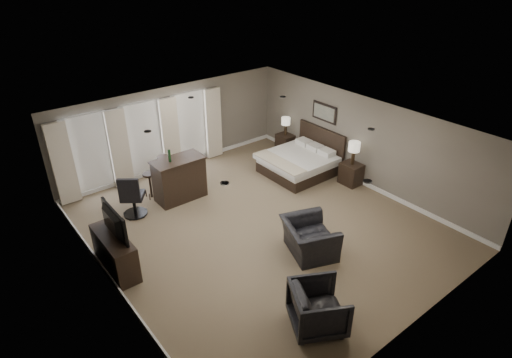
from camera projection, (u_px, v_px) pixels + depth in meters
room at (260, 180)px, 10.15m from camera, size 7.60×8.60×2.64m
window_bay at (145, 140)px, 12.48m from camera, size 5.25×0.20×2.30m
bed at (295, 156)px, 12.90m from camera, size 1.98×1.89×1.26m
nightstand_near at (351, 174)px, 12.53m from camera, size 0.48×0.59×0.64m
nightstand_far at (285, 143)px, 14.54m from camera, size 0.45×0.55×0.60m
lamp_near at (353, 153)px, 12.21m from camera, size 0.33×0.33×0.69m
lamp_far at (286, 126)px, 14.25m from camera, size 0.30×0.30×0.61m
wall_art at (324, 113)px, 12.97m from camera, size 0.04×0.96×0.56m
dresser at (115, 253)px, 9.13m from camera, size 0.48×1.48×0.86m
tv at (111, 234)px, 8.89m from camera, size 0.66×1.14×0.15m
armchair_near at (309, 233)px, 9.59m from camera, size 1.17×1.41×1.06m
armchair_far at (319, 306)px, 7.71m from camera, size 1.23×1.26×0.98m
bar_counter at (179, 179)px, 11.67m from camera, size 1.39×0.72×1.21m
bar_stool_left at (150, 185)px, 11.82m from camera, size 0.45×0.45×0.75m
bar_stool_right at (164, 167)px, 12.79m from camera, size 0.43×0.43×0.74m
desk_chair at (133, 195)px, 10.93m from camera, size 0.86×0.86×1.20m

